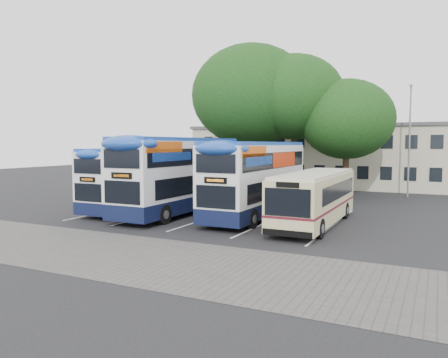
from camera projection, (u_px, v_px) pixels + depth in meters
The scene contains 12 objects.
ground at pixel (240, 237), 20.31m from camera, with size 120.00×120.00×0.00m, color black.
paving_strip at pixel (140, 257), 16.72m from camera, with size 40.00×6.00×0.01m, color #595654.
bay_lines at pixel (217, 215), 26.44m from camera, with size 14.12×11.00×0.01m.
depot_building at pixel (349, 155), 44.20m from camera, with size 32.40×8.40×6.20m.
lamp_post at pixel (410, 134), 35.12m from camera, with size 0.25×1.05×9.06m.
tree_left at pixel (251, 96), 37.53m from camera, with size 10.28×10.28×12.84m.
tree_mid at pixel (294, 97), 36.10m from camera, with size 8.25×8.25×11.70m.
tree_right at pixel (347, 119), 34.52m from camera, with size 7.43×7.43×9.43m.
bus_dd_left at pixel (141, 176), 28.73m from camera, with size 2.36×9.73×4.05m.
bus_dd_mid at pixel (181, 172), 27.17m from camera, with size 2.74×11.29×4.70m.
bus_dd_right at pixel (257, 176), 25.80m from camera, with size 2.59×10.68×4.45m.
bus_single at pixel (315, 195), 23.25m from camera, with size 2.41×9.48×2.83m.
Camera 1 is at (8.17, -18.31, 4.34)m, focal length 35.00 mm.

